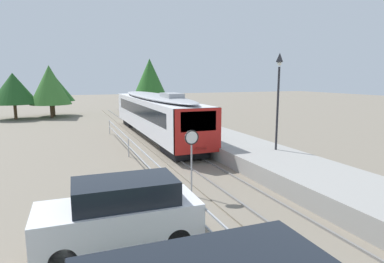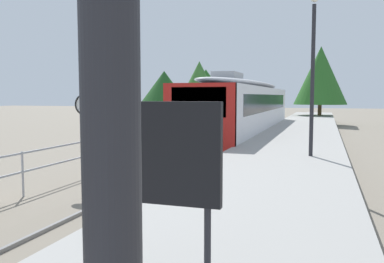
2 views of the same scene
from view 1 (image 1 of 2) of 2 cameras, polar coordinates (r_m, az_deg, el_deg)
name	(u,v)px [view 1 (image 1 of 2)]	position (r m, az deg, el deg)	size (l,w,h in m)	color
ground_plane	(131,153)	(21.83, -10.72, -3.76)	(160.00, 160.00, 0.00)	slate
track_rails	(174,149)	(22.55, -3.21, -3.10)	(3.20, 60.00, 0.14)	slate
commuter_train	(155,112)	(26.95, -6.59, 3.44)	(2.82, 19.10, 3.74)	silver
station_platform	(216,140)	(23.66, 4.28, -1.49)	(3.90, 60.00, 0.90)	#999691
platform_lamp_mid_platform	(279,83)	(18.56, 14.95, 8.20)	(0.34, 0.34, 5.35)	#232328
speed_limit_sign	(192,146)	(13.34, -0.06, -2.63)	(0.61, 0.10, 2.81)	#9EA0A5
carpark_fence	(174,188)	(12.16, -3.21, -9.80)	(0.06, 36.06, 1.25)	#9EA0A5
parked_suv_white	(121,213)	(9.87, -12.40, -13.74)	(4.64, 2.00, 2.04)	white
tree_behind_carpark	(13,88)	(44.39, -28.84, 6.63)	(5.45, 5.45, 5.51)	brown
tree_behind_station_far	(52,86)	(45.99, -23.34, 7.27)	(5.46, 5.46, 5.71)	brown
tree_distant_left	(50,85)	(44.13, -23.67, 7.49)	(4.93, 4.93, 6.46)	brown
tree_distant_centre	(150,80)	(44.33, -7.40, 9.03)	(4.96, 4.96, 7.45)	brown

